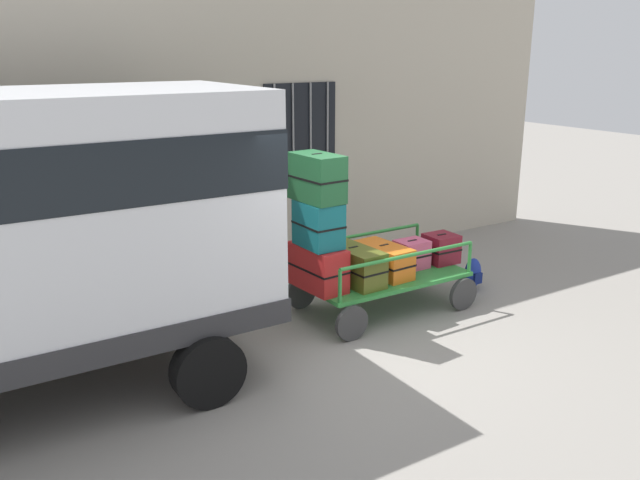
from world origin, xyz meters
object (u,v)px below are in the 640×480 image
Objects in this scene: backpack at (473,274)px; suitcase_left_top at (317,178)px; suitcase_midleft_bottom at (353,265)px; suitcase_right_bottom at (441,248)px; luggage_cart at (382,281)px; suitcase_midright_bottom at (412,254)px; suitcase_left_bottom at (318,267)px; suitcase_left_middle at (318,224)px; suitcase_center_bottom at (384,260)px.

suitcase_left_top is at bearing 177.31° from backpack.
suitcase_right_bottom is at bearing 0.31° from suitcase_midleft_bottom.
luggage_cart is 5.24× the size of suitcase_right_bottom.
suitcase_left_top is 1.22m from suitcase_midleft_bottom.
suitcase_right_bottom is 0.94× the size of backpack.
suitcase_left_bottom is at bearing 179.50° from suitcase_midright_bottom.
backpack is (1.05, -0.09, -0.44)m from suitcase_midright_bottom.
suitcase_left_middle reaches higher than suitcase_left_bottom.
suitcase_midright_bottom is 1.14m from backpack.
suitcase_left_middle reaches higher than suitcase_midleft_bottom.
backpack is at bearing -2.42° from suitcase_left_bottom.
suitcase_left_top is at bearing 178.30° from suitcase_right_bottom.
suitcase_left_bottom is 0.96m from suitcase_center_bottom.
suitcase_left_middle is at bearing -90.00° from suitcase_left_bottom.
suitcase_center_bottom is at bearing 177.66° from backpack.
suitcase_center_bottom reaches higher than luggage_cart.
luggage_cart is at bearing -178.73° from suitcase_midright_bottom.
suitcase_left_bottom is 1.92m from suitcase_right_bottom.
suitcase_left_bottom is 1.97× the size of suitcase_right_bottom.
suitcase_right_bottom is at bearing -1.29° from luggage_cart.
suitcase_left_middle is at bearing -90.00° from suitcase_left_top.
suitcase_left_middle is at bearing 178.81° from suitcase_center_bottom.
suitcase_left_bottom is 1.08m from suitcase_left_top.
suitcase_midleft_bottom is at bearing -178.81° from suitcase_center_bottom.
suitcase_left_middle reaches higher than suitcase_right_bottom.
suitcase_midright_bottom is at bearing 1.27° from luggage_cart.
luggage_cart is 2.36× the size of suitcase_midleft_bottom.
suitcase_midleft_bottom is (0.48, -0.05, -0.04)m from suitcase_left_bottom.
luggage_cart is 0.29m from suitcase_center_bottom.
suitcase_midleft_bottom is (0.48, -0.03, -0.57)m from suitcase_left_middle.
suitcase_right_bottom is at bearing -0.13° from suitcase_center_bottom.
suitcase_left_top is at bearing 90.00° from suitcase_left_bottom.
suitcase_midright_bottom is 0.48m from suitcase_right_bottom.
suitcase_center_bottom is at bearing -1.19° from suitcase_left_middle.
suitcase_left_top is at bearing 179.02° from suitcase_midright_bottom.
suitcase_left_top is 1.49m from suitcase_center_bottom.
suitcase_left_bottom is at bearing -90.00° from suitcase_left_top.
suitcase_midleft_bottom is at bearing -179.69° from suitcase_right_bottom.
suitcase_left_bottom is at bearing 177.46° from suitcase_center_bottom.
luggage_cart is 1.00m from suitcase_right_bottom.
luggage_cart is 2.63× the size of suitcase_center_bottom.
suitcase_midright_bottom is at bearing -0.50° from suitcase_left_bottom.
suitcase_right_bottom is (0.96, -0.00, -0.00)m from suitcase_center_bottom.
suitcase_right_bottom is (1.92, -0.06, -1.15)m from suitcase_left_top.
suitcase_left_bottom is 1.36× the size of suitcase_left_middle.
suitcase_left_bottom reaches higher than suitcase_midright_bottom.
suitcase_midleft_bottom is at bearing -6.24° from suitcase_left_bottom.
luggage_cart reaches higher than backpack.
backpack is (2.49, -0.08, -1.05)m from suitcase_left_middle.
suitcase_left_top reaches higher than suitcase_midright_bottom.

